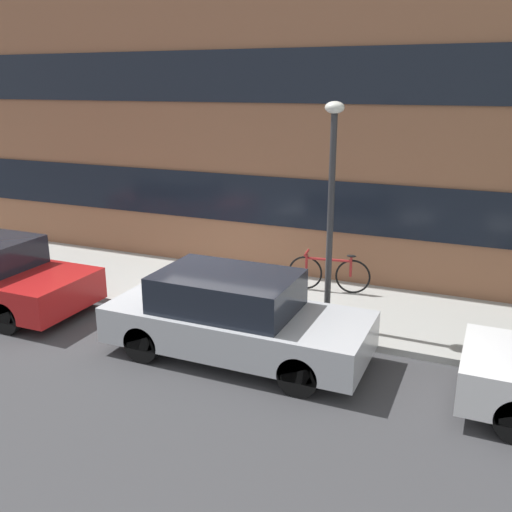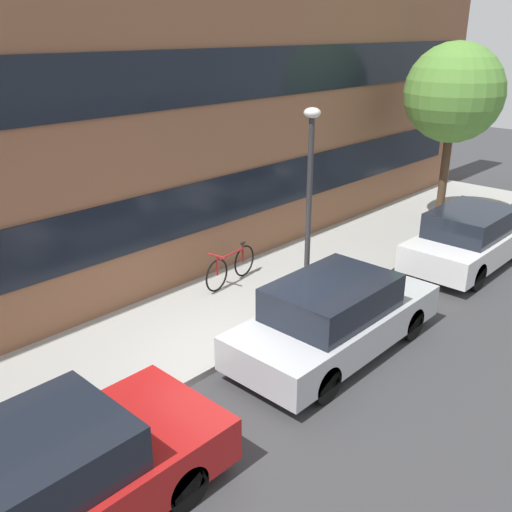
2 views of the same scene
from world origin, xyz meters
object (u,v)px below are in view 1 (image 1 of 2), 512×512
fire_hydrant (44,263)px  lamp_post (332,190)px  parked_car_silver (234,317)px  bicycle (329,272)px

fire_hydrant → lamp_post: bearing=0.7°
parked_car_silver → fire_hydrant: (-5.34, 1.45, -0.18)m
bicycle → fire_hydrant: bearing=8.5°
bicycle → lamp_post: (0.48, -1.73, 2.06)m
bicycle → lamp_post: lamp_post is taller
parked_car_silver → bicycle: parked_car_silver is taller
bicycle → lamp_post: bearing=97.2°
fire_hydrant → parked_car_silver: bearing=-15.1°
parked_car_silver → fire_hydrant: parked_car_silver is taller
lamp_post → fire_hydrant: bearing=-179.3°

